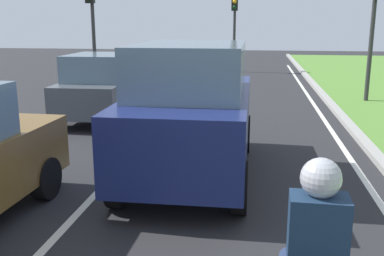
% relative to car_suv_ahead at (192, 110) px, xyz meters
% --- Properties ---
extents(ground_plane, '(60.00, 60.00, 0.00)m').
position_rel_car_suv_ahead_xyz_m(ground_plane, '(-0.66, 4.54, -1.17)').
color(ground_plane, '#262628').
extents(lane_line_center, '(0.12, 32.00, 0.01)m').
position_rel_car_suv_ahead_xyz_m(lane_line_center, '(-1.36, 4.54, -1.16)').
color(lane_line_center, silver).
rests_on(lane_line_center, ground).
extents(lane_line_right_edge, '(0.12, 32.00, 0.01)m').
position_rel_car_suv_ahead_xyz_m(lane_line_right_edge, '(2.94, 4.54, -1.16)').
color(lane_line_right_edge, silver).
rests_on(lane_line_right_edge, ground).
extents(curb_right, '(0.24, 48.00, 0.12)m').
position_rel_car_suv_ahead_xyz_m(curb_right, '(3.44, 4.54, -1.11)').
color(curb_right, '#9E9B93').
rests_on(curb_right, ground).
extents(car_suv_ahead, '(1.99, 4.51, 2.28)m').
position_rel_car_suv_ahead_xyz_m(car_suv_ahead, '(0.00, 0.00, 0.00)').
color(car_suv_ahead, navy).
rests_on(car_suv_ahead, ground).
extents(car_hatchback_far, '(1.80, 3.74, 1.78)m').
position_rel_car_suv_ahead_xyz_m(car_hatchback_far, '(-3.08, 4.25, -0.28)').
color(car_hatchback_far, '#474C51').
rests_on(car_hatchback_far, ground).
extents(rider_person, '(0.51, 0.41, 1.16)m').
position_rel_car_suv_ahead_xyz_m(rider_person, '(1.52, -4.41, 0.02)').
color(rider_person, '#192D47').
rests_on(rider_person, ground).
extents(traffic_light_near_right, '(0.32, 0.50, 4.49)m').
position_rel_car_suv_ahead_xyz_m(traffic_light_near_right, '(4.69, 7.84, 1.85)').
color(traffic_light_near_right, '#2D2D2D').
rests_on(traffic_light_near_right, ground).
extents(traffic_light_overhead_left, '(0.32, 0.50, 4.30)m').
position_rel_car_suv_ahead_xyz_m(traffic_light_overhead_left, '(-5.23, 9.49, 1.81)').
color(traffic_light_overhead_left, '#2D2D2D').
rests_on(traffic_light_overhead_left, ground).
extents(traffic_light_far_median, '(0.32, 0.50, 4.21)m').
position_rel_car_suv_ahead_xyz_m(traffic_light_far_median, '(-0.13, 16.30, 1.72)').
color(traffic_light_far_median, '#2D2D2D').
rests_on(traffic_light_far_median, ground).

